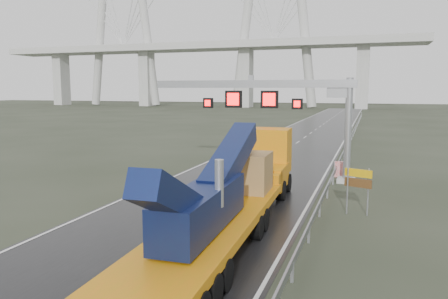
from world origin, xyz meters
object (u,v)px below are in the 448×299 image
(heavy_haul_truck, at_px, (239,185))
(exit_sign_pair, at_px, (358,182))
(sign_gantry, at_px, (279,101))
(striped_barrier, at_px, (339,169))

(heavy_haul_truck, xyz_separation_m, exit_sign_pair, (5.35, 3.24, -0.15))
(sign_gantry, height_order, exit_sign_pair, sign_gantry)
(heavy_haul_truck, distance_m, striped_barrier, 13.68)
(sign_gantry, distance_m, striped_barrier, 6.81)
(heavy_haul_truck, bearing_deg, sign_gantry, 90.07)
(sign_gantry, bearing_deg, exit_sign_pair, -54.16)
(exit_sign_pair, bearing_deg, sign_gantry, 144.86)
(striped_barrier, bearing_deg, sign_gantry, -170.34)
(exit_sign_pair, xyz_separation_m, striped_barrier, (-1.60, 9.85, -1.14))
(sign_gantry, xyz_separation_m, striped_barrier, (4.17, 1.86, -5.04))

